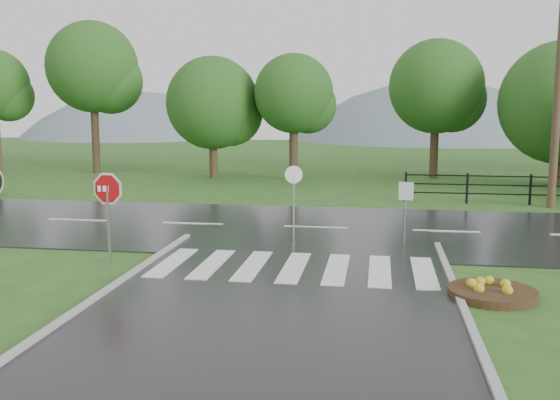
# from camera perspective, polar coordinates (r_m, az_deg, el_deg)

# --- Properties ---
(ground) EXTENTS (120.00, 120.00, 0.00)m
(ground) POSITION_cam_1_polar(r_m,az_deg,el_deg) (10.12, -2.65, -13.63)
(ground) COLOR #2B571D
(ground) RESTS_ON ground
(main_road) EXTENTS (90.00, 8.00, 0.04)m
(main_road) POSITION_cam_1_polar(r_m,az_deg,el_deg) (19.64, 3.27, -2.63)
(main_road) COLOR black
(main_road) RESTS_ON ground
(crosswalk) EXTENTS (6.50, 2.80, 0.02)m
(crosswalk) POSITION_cam_1_polar(r_m,az_deg,el_deg) (14.79, 1.30, -6.15)
(crosswalk) COLOR silver
(crosswalk) RESTS_ON ground
(fence_west) EXTENTS (9.58, 0.08, 1.20)m
(fence_west) POSITION_cam_1_polar(r_m,az_deg,el_deg) (26.02, 21.93, 1.15)
(fence_west) COLOR black
(fence_west) RESTS_ON ground
(hills) EXTENTS (102.00, 48.00, 48.00)m
(hills) POSITION_cam_1_polar(r_m,az_deg,el_deg) (76.67, 9.99, -6.11)
(hills) COLOR slate
(hills) RESTS_ON ground
(treeline) EXTENTS (83.20, 5.20, 10.00)m
(treeline) POSITION_cam_1_polar(r_m,az_deg,el_deg) (33.40, 7.42, 1.98)
(treeline) COLOR #205119
(treeline) RESTS_ON ground
(stop_sign) EXTENTS (1.05, 0.19, 2.39)m
(stop_sign) POSITION_cam_1_polar(r_m,az_deg,el_deg) (15.50, -15.47, 0.35)
(stop_sign) COLOR #939399
(stop_sign) RESTS_ON ground
(flower_bed) EXTENTS (1.75, 1.75, 0.35)m
(flower_bed) POSITION_cam_1_polar(r_m,az_deg,el_deg) (13.40, 18.83, -7.89)
(flower_bed) COLOR #332111
(flower_bed) RESTS_ON ground
(reg_sign_small) EXTENTS (0.39, 0.13, 1.80)m
(reg_sign_small) POSITION_cam_1_polar(r_m,az_deg,el_deg) (17.16, 11.42, -0.02)
(reg_sign_small) COLOR #939399
(reg_sign_small) RESTS_ON ground
(reg_sign_round) EXTENTS (0.49, 0.15, 2.16)m
(reg_sign_round) POSITION_cam_1_polar(r_m,az_deg,el_deg) (17.62, 1.25, 0.61)
(reg_sign_round) COLOR #939399
(reg_sign_round) RESTS_ON ground
(utility_pole_east) EXTENTS (1.53, 0.62, 8.95)m
(utility_pole_east) POSITION_cam_1_polar(r_m,az_deg,el_deg) (25.52, 24.11, 9.51)
(utility_pole_east) COLOR #473523
(utility_pole_east) RESTS_ON ground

